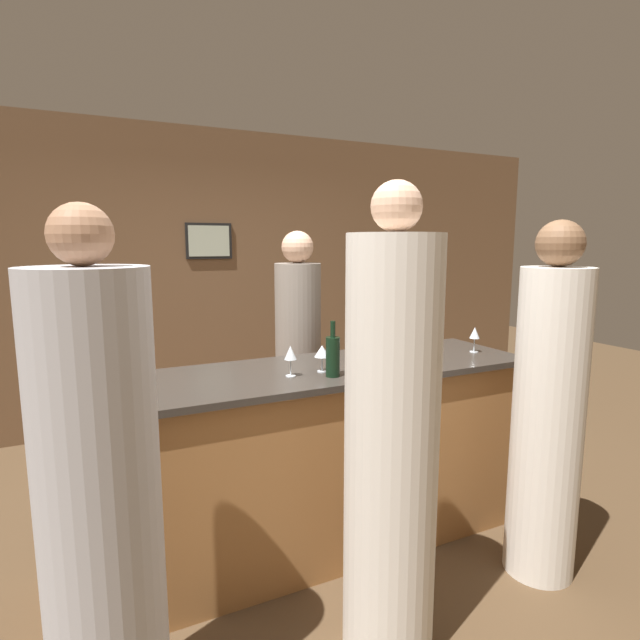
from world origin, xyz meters
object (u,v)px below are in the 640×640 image
at_px(bartender, 298,367).
at_px(guest_0, 101,511).
at_px(guest_2, 391,446).
at_px(guest_1, 548,415).
at_px(wine_bottle_0, 333,356).

distance_m(bartender, guest_0, 2.03).
bearing_deg(guest_2, guest_0, 176.22).
height_order(guest_1, wine_bottle_0, guest_1).
distance_m(bartender, guest_2, 1.61).
bearing_deg(wine_bottle_0, guest_2, -94.17).
height_order(guest_0, guest_2, guest_2).
height_order(bartender, guest_2, guest_2).
distance_m(guest_0, guest_1, 2.10).
bearing_deg(wine_bottle_0, guest_1, -28.85).
bearing_deg(guest_2, wine_bottle_0, 85.83).
relative_size(guest_0, guest_1, 1.01).
bearing_deg(guest_0, guest_2, -3.78).
relative_size(guest_2, wine_bottle_0, 6.78).
relative_size(guest_1, wine_bottle_0, 6.35).
xyz_separation_m(guest_0, wine_bottle_0, (1.13, 0.54, 0.30)).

